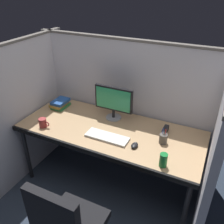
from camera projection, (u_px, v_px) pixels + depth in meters
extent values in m
plane|color=#2D3847|center=(98.00, 200.00, 2.63)|extent=(8.00, 8.00, 0.00)
cube|color=silver|center=(127.00, 108.00, 2.83)|extent=(2.20, 0.05, 1.55)
cube|color=#605B56|center=(129.00, 39.00, 2.44)|extent=(2.21, 0.06, 0.02)
cube|color=silver|center=(28.00, 110.00, 2.77)|extent=(0.05, 1.40, 1.55)
cube|color=#605B56|center=(15.00, 41.00, 2.38)|extent=(0.06, 1.41, 0.02)
cube|color=silver|center=(211.00, 160.00, 2.02)|extent=(0.05, 1.40, 1.55)
cube|color=tan|center=(110.00, 131.00, 2.50)|extent=(1.90, 0.80, 0.04)
cube|color=black|center=(91.00, 153.00, 2.20)|extent=(1.90, 0.02, 0.05)
cylinder|color=black|center=(27.00, 154.00, 2.76)|extent=(0.04, 0.04, 0.70)
cylinder|color=black|center=(185.00, 211.00, 2.09)|extent=(0.04, 0.04, 0.70)
cylinder|color=black|center=(62.00, 125.00, 3.29)|extent=(0.04, 0.04, 0.70)
cylinder|color=black|center=(197.00, 163.00, 2.62)|extent=(0.04, 0.04, 0.70)
cube|color=black|center=(53.00, 221.00, 1.57)|extent=(0.40, 0.06, 0.48)
cylinder|color=gray|center=(114.00, 117.00, 2.69)|extent=(0.17, 0.17, 0.01)
cylinder|color=black|center=(114.00, 113.00, 2.66)|extent=(0.03, 0.03, 0.09)
cube|color=black|center=(114.00, 99.00, 2.57)|extent=(0.43, 0.03, 0.27)
cube|color=#268C59|center=(113.00, 99.00, 2.56)|extent=(0.39, 0.01, 0.23)
cube|color=silver|center=(107.00, 137.00, 2.36)|extent=(0.43, 0.15, 0.02)
ellipsoid|color=black|center=(135.00, 145.00, 2.23)|extent=(0.06, 0.10, 0.03)
cylinder|color=#59595B|center=(135.00, 143.00, 2.24)|extent=(0.01, 0.01, 0.01)
cube|color=black|center=(165.00, 131.00, 2.42)|extent=(0.04, 0.15, 0.06)
cube|color=#26723F|center=(61.00, 106.00, 2.91)|extent=(0.15, 0.21, 0.03)
cube|color=olive|center=(59.00, 104.00, 2.89)|extent=(0.15, 0.21, 0.03)
cube|color=#1E478C|center=(60.00, 101.00, 2.88)|extent=(0.15, 0.21, 0.03)
cylinder|color=#197233|center=(163.00, 160.00, 1.99)|extent=(0.07, 0.07, 0.12)
cylinder|color=#993333|center=(43.00, 123.00, 2.52)|extent=(0.08, 0.08, 0.09)
torus|color=#993333|center=(47.00, 124.00, 2.49)|extent=(0.06, 0.01, 0.06)
cylinder|color=#4C4742|center=(163.00, 139.00, 2.27)|extent=(0.08, 0.08, 0.09)
cylinder|color=red|center=(165.00, 135.00, 2.26)|extent=(0.01, 0.01, 0.14)
cylinder|color=#263FB2|center=(162.00, 135.00, 2.27)|extent=(0.01, 0.01, 0.14)
cylinder|color=black|center=(164.00, 136.00, 2.25)|extent=(0.01, 0.01, 0.14)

